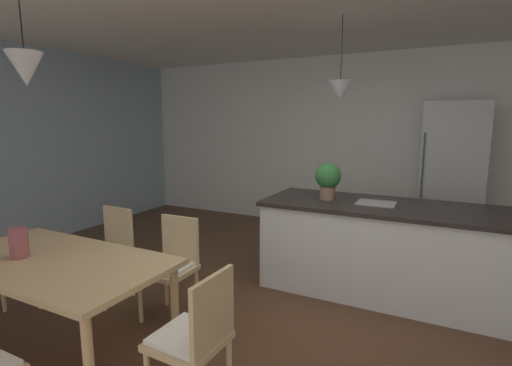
% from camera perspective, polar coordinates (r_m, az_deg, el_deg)
% --- Properties ---
extents(ground_plane, '(10.00, 8.40, 0.04)m').
position_cam_1_polar(ground_plane, '(3.33, 5.58, -21.74)').
color(ground_plane, '#4C301E').
extents(wall_back_kitchen, '(10.00, 0.12, 2.70)m').
position_cam_1_polar(wall_back_kitchen, '(6.02, 17.19, 5.66)').
color(wall_back_kitchen, white).
rests_on(wall_back_kitchen, ground_plane).
extents(dining_table, '(1.72, 0.90, 0.73)m').
position_cam_1_polar(dining_table, '(3.11, -28.37, -11.35)').
color(dining_table, tan).
rests_on(dining_table, ground_plane).
extents(chair_kitchen_end, '(0.41, 0.41, 0.87)m').
position_cam_1_polar(chair_kitchen_end, '(2.36, -9.24, -22.02)').
color(chair_kitchen_end, tan).
rests_on(chair_kitchen_end, ground_plane).
extents(chair_far_right, '(0.41, 0.41, 0.87)m').
position_cam_1_polar(chair_far_right, '(3.41, -12.71, -11.90)').
color(chair_far_right, tan).
rests_on(chair_far_right, ground_plane).
extents(chair_far_left, '(0.42, 0.42, 0.87)m').
position_cam_1_polar(chair_far_left, '(3.92, -21.53, -9.49)').
color(chair_far_left, tan).
rests_on(chair_far_left, ground_plane).
extents(kitchen_island, '(2.27, 0.93, 0.91)m').
position_cam_1_polar(kitchen_island, '(3.97, 18.15, -9.28)').
color(kitchen_island, silver).
rests_on(kitchen_island, ground_plane).
extents(refrigerator, '(0.76, 0.67, 1.95)m').
position_cam_1_polar(refrigerator, '(5.58, 27.59, 0.84)').
color(refrigerator, '#B2B5B7').
rests_on(refrigerator, ground_plane).
extents(pendant_over_table, '(0.24, 0.24, 0.76)m').
position_cam_1_polar(pendant_over_table, '(3.11, -31.65, 14.57)').
color(pendant_over_table, black).
extents(pendant_over_island_main, '(0.24, 0.24, 0.79)m').
position_cam_1_polar(pendant_over_island_main, '(3.87, 12.70, 13.64)').
color(pendant_over_island_main, black).
extents(potted_plant_on_island, '(0.27, 0.27, 0.38)m').
position_cam_1_polar(potted_plant_on_island, '(3.92, 10.90, 0.71)').
color(potted_plant_on_island, '#8C664C').
rests_on(potted_plant_on_island, kitchen_island).
extents(vase_on_dining_table, '(0.12, 0.12, 0.22)m').
position_cam_1_polar(vase_on_dining_table, '(3.20, -32.39, -7.69)').
color(vase_on_dining_table, '#994C51').
rests_on(vase_on_dining_table, dining_table).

